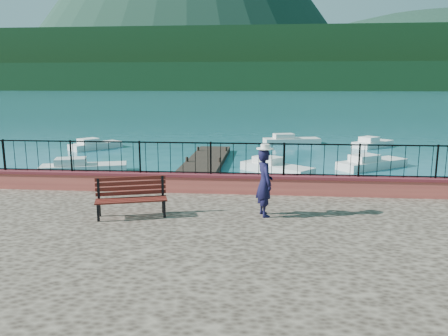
% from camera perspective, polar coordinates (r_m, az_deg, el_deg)
% --- Properties ---
extents(ground, '(2000.00, 2000.00, 0.00)m').
position_cam_1_polar(ground, '(10.36, -2.57, -14.72)').
color(ground, '#19596B').
rests_on(ground, ground).
extents(parapet, '(28.00, 0.46, 0.58)m').
position_cam_1_polar(parapet, '(13.35, -0.45, -2.02)').
color(parapet, '#CD594A').
rests_on(parapet, promenade).
extents(railing, '(27.00, 0.05, 0.95)m').
position_cam_1_polar(railing, '(13.20, -0.45, 1.22)').
color(railing, black).
rests_on(railing, parapet).
extents(dock, '(2.00, 16.00, 0.30)m').
position_cam_1_polar(dock, '(21.93, -3.46, -0.47)').
color(dock, '#2D231C').
rests_on(dock, ground).
extents(far_forest, '(900.00, 60.00, 18.00)m').
position_cam_1_polar(far_forest, '(309.28, 5.20, 11.73)').
color(far_forest, black).
rests_on(far_forest, ground).
extents(foothills, '(900.00, 120.00, 44.00)m').
position_cam_1_polar(foothills, '(369.66, 5.28, 13.61)').
color(foothills, black).
rests_on(foothills, ground).
extents(companion_hill, '(448.00, 384.00, 180.00)m').
position_cam_1_polar(companion_hill, '(609.82, 26.74, 9.37)').
color(companion_hill, '#142D23').
rests_on(companion_hill, ground).
extents(park_bench, '(1.84, 1.07, 0.97)m').
position_cam_1_polar(park_bench, '(11.21, -11.97, -4.76)').
color(park_bench, black).
rests_on(park_bench, promenade).
extents(person, '(0.58, 0.72, 1.71)m').
position_cam_1_polar(person, '(10.95, 5.32, -1.93)').
color(person, black).
rests_on(person, promenade).
extents(hat, '(0.44, 0.44, 0.12)m').
position_cam_1_polar(hat, '(10.78, 5.41, 2.80)').
color(hat, white).
rests_on(hat, person).
extents(boat_0, '(4.44, 2.50, 0.80)m').
position_cam_1_polar(boat_0, '(23.47, -17.83, 0.39)').
color(boat_0, silver).
rests_on(boat_0, ground).
extents(boat_1, '(3.81, 3.49, 0.80)m').
position_cam_1_polar(boat_1, '(22.44, 6.89, 0.38)').
color(boat_1, silver).
rests_on(boat_1, ground).
extents(boat_2, '(4.13, 3.45, 0.80)m').
position_cam_1_polar(boat_2, '(24.89, 18.81, 0.91)').
color(boat_2, silver).
rests_on(boat_2, ground).
extents(boat_3, '(3.24, 3.59, 0.80)m').
position_cam_1_polar(boat_3, '(31.88, -16.42, 3.14)').
color(boat_3, silver).
rests_on(boat_3, ground).
extents(boat_4, '(4.39, 2.23, 0.80)m').
position_cam_1_polar(boat_4, '(33.57, 8.84, 3.82)').
color(boat_4, silver).
rests_on(boat_4, ground).
extents(boat_5, '(3.33, 3.28, 0.80)m').
position_cam_1_polar(boat_5, '(33.26, 18.88, 3.30)').
color(boat_5, white).
rests_on(boat_5, ground).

